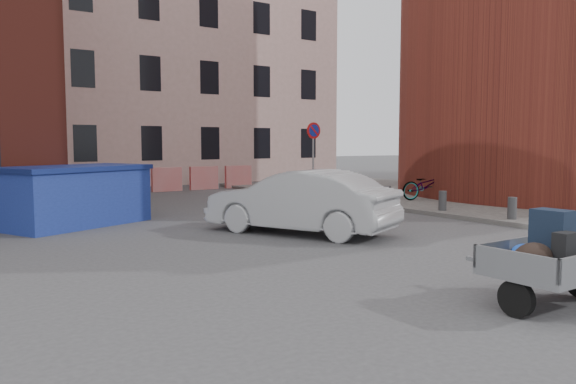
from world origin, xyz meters
TOP-DOWN VIEW (x-y plane):
  - ground at (0.00, 0.00)m, footprint 120.00×120.00m
  - sidewalk at (10.00, 4.00)m, footprint 9.00×24.00m
  - building_pink at (6.00, 22.00)m, footprint 16.00×8.00m
  - no_parking_sign at (6.00, 9.48)m, footprint 0.60×0.09m
  - bollards at (6.00, 3.40)m, footprint 0.22×9.02m
  - barriers at (4.20, 15.00)m, footprint 4.70×0.18m
  - trailer at (0.04, -3.38)m, footprint 1.60×1.80m
  - dumpster at (-3.07, 7.06)m, footprint 3.92×3.08m
  - silver_car at (0.78, 2.98)m, footprint 3.17×4.54m
  - bicycle at (7.93, 5.74)m, footprint 1.95×1.06m

SIDE VIEW (x-z plane):
  - ground at x=0.00m, z-range 0.00..0.00m
  - sidewalk at x=10.00m, z-range 0.00..0.12m
  - bollards at x=6.00m, z-range 0.12..0.67m
  - barriers at x=4.20m, z-range 0.00..1.00m
  - bicycle at x=7.93m, z-range 0.12..1.09m
  - trailer at x=0.04m, z-range 0.01..1.21m
  - silver_car at x=0.78m, z-range 0.00..1.42m
  - dumpster at x=-3.07m, z-range 0.01..1.47m
  - no_parking_sign at x=6.00m, z-range 0.69..3.34m
  - building_pink at x=6.00m, z-range 0.00..14.00m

